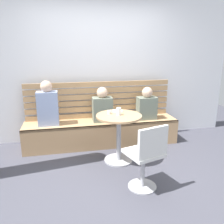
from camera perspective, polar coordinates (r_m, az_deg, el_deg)
The scene contains 12 objects.
ground at distance 3.27m, azimuth 1.21°, elevation -15.99°, with size 8.00×8.00×0.00m, color #42424C.
back_wall at distance 4.40m, azimuth -3.62°, elevation 12.18°, with size 5.20×0.10×2.90m, color silver.
booth_bench at distance 4.23m, azimuth -2.46°, elevation -5.02°, with size 2.70×0.52×0.44m.
booth_backrest at distance 4.30m, azimuth -3.08°, elevation 3.05°, with size 2.65×0.04×0.67m.
cafe_table at distance 3.52m, azimuth 1.66°, elevation -4.23°, with size 0.68×0.68×0.74m.
white_chair at distance 2.86m, azimuth 8.45°, elevation -10.41°, with size 0.50×0.50×0.85m.
person_adult at distance 4.02m, azimuth -15.42°, elevation 1.56°, with size 0.34×0.22×0.75m.
person_child_left at distance 4.27m, azimuth 8.46°, elevation 1.67°, with size 0.34×0.22×0.58m.
person_child_middle at distance 4.09m, azimuth -2.36°, elevation 1.36°, with size 0.34×0.22×0.61m.
cup_water_clear at distance 3.44m, azimuth 1.63°, elevation 0.15°, with size 0.07×0.07×0.11m, color white.
cup_espresso_small at distance 3.50m, azimuth -0.70°, elevation -0.07°, with size 0.06×0.06×0.06m, color silver.
plate_small at distance 3.66m, azimuth 1.37°, elevation 0.29°, with size 0.17×0.17×0.01m, color white.
Camera 1 is at (-0.64, -2.71, 1.72)m, focal length 37.49 mm.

